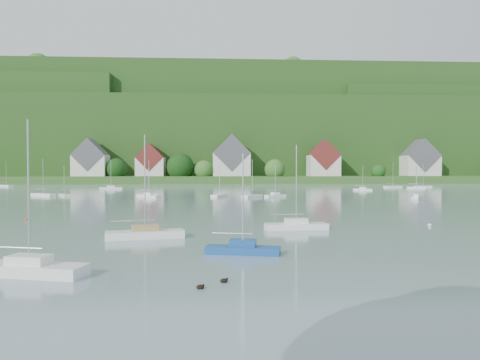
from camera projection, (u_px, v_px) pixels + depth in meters
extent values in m
cube|color=#2D511E|center=(220.00, 179.00, 205.19)|extent=(600.00, 60.00, 3.00)
cube|color=#123A12|center=(219.00, 147.00, 279.61)|extent=(620.00, 160.00, 40.00)
cube|color=#123A12|center=(235.00, 134.00, 274.95)|extent=(240.00, 130.00, 60.00)
sphere|color=#305E22|center=(204.00, 170.00, 188.63)|extent=(8.19, 8.19, 8.19)
sphere|color=#305E22|center=(97.00, 171.00, 188.43)|extent=(6.49, 6.49, 6.49)
sphere|color=#305E22|center=(324.00, 167.00, 199.64)|extent=(12.16, 12.16, 12.16)
sphere|color=#305E22|center=(275.00, 169.00, 186.27)|extent=(8.73, 8.73, 8.73)
sphere|color=black|center=(117.00, 169.00, 188.63)|extent=(9.32, 9.32, 9.32)
sphere|color=#184815|center=(378.00, 171.00, 190.42)|extent=(6.24, 6.24, 6.24)
sphere|color=black|center=(414.00, 170.00, 204.38)|extent=(8.16, 8.16, 8.16)
sphere|color=black|center=(180.00, 167.00, 190.53)|extent=(11.92, 11.92, 11.92)
sphere|color=#184815|center=(76.00, 92.00, 262.52)|extent=(10.29, 10.29, 10.29)
sphere|color=black|center=(99.00, 89.00, 251.65)|extent=(7.18, 7.18, 7.18)
sphere|color=#184815|center=(286.00, 77.00, 260.79)|extent=(12.83, 12.83, 12.83)
sphere|color=#305E22|center=(146.00, 72.00, 243.76)|extent=(8.18, 8.18, 8.18)
sphere|color=#184815|center=(220.00, 84.00, 283.33)|extent=(12.73, 12.73, 12.73)
sphere|color=#184815|center=(366.00, 74.00, 252.65)|extent=(11.50, 11.50, 11.50)
sphere|color=#184815|center=(314.00, 83.00, 281.73)|extent=(14.65, 14.65, 14.65)
sphere|color=#305E22|center=(293.00, 68.00, 237.08)|extent=(11.95, 11.95, 11.95)
sphere|color=#184815|center=(433.00, 73.00, 248.63)|extent=(9.76, 9.76, 9.76)
sphere|color=#305E22|center=(143.00, 83.00, 275.45)|extent=(7.07, 7.07, 7.07)
sphere|color=black|center=(213.00, 73.00, 246.82)|extent=(8.21, 8.21, 8.21)
sphere|color=#305E22|center=(181.00, 80.00, 269.53)|extent=(12.24, 12.24, 12.24)
sphere|color=#305E22|center=(420.00, 75.00, 252.76)|extent=(9.00, 9.00, 9.00)
sphere|color=#305E22|center=(38.00, 66.00, 234.52)|extent=(13.65, 13.65, 13.65)
sphere|color=#184815|center=(387.00, 80.00, 267.01)|extent=(8.03, 8.03, 8.03)
sphere|color=#305E22|center=(386.00, 98.00, 267.64)|extent=(14.97, 14.97, 14.97)
sphere|color=#184815|center=(351.00, 99.00, 263.96)|extent=(9.78, 9.78, 9.78)
sphere|color=#184815|center=(420.00, 99.00, 265.02)|extent=(12.02, 12.02, 12.02)
sphere|color=black|center=(467.00, 94.00, 247.34)|extent=(11.57, 11.57, 11.57)
sphere|color=#184815|center=(453.00, 89.00, 233.25)|extent=(12.65, 12.65, 12.65)
sphere|color=#305E22|center=(391.00, 97.00, 256.47)|extent=(9.48, 9.48, 9.48)
sphere|color=#184815|center=(152.00, 108.00, 264.11)|extent=(12.01, 12.01, 12.01)
sphere|color=black|center=(420.00, 107.00, 262.75)|extent=(15.08, 15.08, 15.08)
sphere|color=#305E22|center=(392.00, 110.00, 277.84)|extent=(15.99, 15.99, 15.99)
sphere|color=black|center=(213.00, 110.00, 276.07)|extent=(15.72, 15.72, 15.72)
sphere|color=#184815|center=(237.00, 111.00, 272.59)|extent=(10.54, 10.54, 10.54)
cube|color=silver|center=(91.00, 166.00, 189.14)|extent=(14.00, 10.00, 9.00)
cube|color=#515158|center=(91.00, 155.00, 189.03)|extent=(14.00, 10.40, 14.00)
cube|color=silver|center=(151.00, 167.00, 192.48)|extent=(12.00, 9.00, 8.00)
cube|color=maroon|center=(151.00, 158.00, 192.38)|extent=(12.00, 9.36, 12.00)
cube|color=silver|center=(231.00, 164.00, 193.32)|extent=(16.00, 11.00, 10.00)
cube|color=#515158|center=(231.00, 153.00, 193.19)|extent=(16.00, 11.44, 16.00)
cube|color=silver|center=(323.00, 166.00, 193.46)|extent=(13.00, 10.00, 9.00)
cube|color=maroon|center=(323.00, 155.00, 193.35)|extent=(13.00, 10.40, 13.00)
cube|color=silver|center=(420.00, 166.00, 199.84)|extent=(15.00, 10.00, 9.00)
cube|color=#515158|center=(420.00, 156.00, 199.73)|extent=(15.00, 10.40, 15.00)
cube|color=white|center=(29.00, 270.00, 24.89)|extent=(6.72, 3.29, 0.65)
cube|color=white|center=(29.00, 260.00, 24.88)|extent=(2.50, 1.77, 0.50)
cylinder|color=silver|center=(28.00, 192.00, 24.79)|extent=(0.10, 0.10, 8.09)
cylinder|color=silver|center=(14.00, 247.00, 25.04)|extent=(3.48, 0.92, 0.08)
cube|color=#1A4B98|center=(243.00, 250.00, 31.27)|extent=(5.41, 2.55, 0.52)
cube|color=#1A4B98|center=(243.00, 243.00, 31.25)|extent=(2.00, 1.39, 0.50)
cylinder|color=silver|center=(243.00, 200.00, 31.18)|extent=(0.10, 0.10, 6.52)
cylinder|color=silver|center=(232.00, 233.00, 31.36)|extent=(2.82, 0.70, 0.08)
cube|color=white|center=(145.00, 235.00, 38.25)|extent=(6.85, 3.17, 0.66)
cube|color=tan|center=(145.00, 228.00, 38.24)|extent=(2.53, 1.74, 0.50)
cylinder|color=silver|center=(145.00, 183.00, 38.14)|extent=(0.10, 0.10, 8.26)
cylinder|color=silver|center=(133.00, 221.00, 37.96)|extent=(3.57, 0.82, 0.08)
cube|color=white|center=(296.00, 226.00, 43.91)|extent=(6.30, 2.24, 0.62)
cube|color=white|center=(296.00, 221.00, 43.90)|extent=(2.26, 1.39, 0.50)
cylinder|color=silver|center=(296.00, 184.00, 43.81)|extent=(0.10, 0.10, 7.72)
cylinder|color=silver|center=(287.00, 214.00, 43.75)|extent=(3.39, 0.37, 0.08)
sphere|color=#D04A0A|center=(25.00, 269.00, 26.48)|extent=(0.39, 0.39, 0.39)
sphere|color=white|center=(430.00, 226.00, 46.29)|extent=(0.41, 0.41, 0.41)
sphere|color=#D04A0A|center=(27.00, 220.00, 51.61)|extent=(0.40, 0.40, 0.40)
ellipsoid|color=black|center=(200.00, 287.00, 22.09)|extent=(0.41, 0.26, 0.26)
sphere|color=black|center=(204.00, 285.00, 22.10)|extent=(0.11, 0.11, 0.11)
ellipsoid|color=black|center=(224.00, 281.00, 23.35)|extent=(0.41, 0.26, 0.26)
sphere|color=black|center=(227.00, 279.00, 23.36)|extent=(0.11, 0.11, 0.11)
cube|color=white|center=(252.00, 196.00, 93.52)|extent=(4.92, 5.72, 0.59)
cylinder|color=silver|center=(252.00, 177.00, 93.42)|extent=(0.10, 0.10, 7.42)
cylinder|color=silver|center=(250.00, 191.00, 92.75)|extent=(2.04, 2.64, 0.08)
cube|color=white|center=(111.00, 188.00, 131.14)|extent=(6.66, 2.86, 0.65)
cube|color=white|center=(111.00, 186.00, 131.12)|extent=(2.44, 1.62, 0.50)
cylinder|color=silver|center=(111.00, 174.00, 131.03)|extent=(0.10, 0.10, 8.06)
cylinder|color=silver|center=(108.00, 184.00, 130.89)|extent=(3.51, 0.67, 0.08)
cube|color=white|center=(393.00, 187.00, 142.71)|extent=(6.37, 3.43, 0.61)
cylinder|color=silver|center=(393.00, 174.00, 142.61)|extent=(0.10, 0.10, 7.67)
cylinder|color=silver|center=(391.00, 183.00, 142.37)|extent=(3.25, 1.06, 0.08)
cube|color=white|center=(416.00, 197.00, 89.82)|extent=(3.64, 4.66, 0.47)
cube|color=white|center=(417.00, 195.00, 89.81)|extent=(1.66, 1.88, 0.50)
cylinder|color=silver|center=(417.00, 182.00, 89.75)|extent=(0.10, 0.10, 5.86)
cylinder|color=silver|center=(416.00, 192.00, 89.18)|extent=(1.46, 2.21, 0.08)
cube|color=white|center=(149.00, 195.00, 100.03)|extent=(4.68, 1.43, 0.46)
cylinder|color=silver|center=(149.00, 181.00, 99.95)|extent=(0.10, 0.10, 5.81)
cylinder|color=silver|center=(146.00, 190.00, 99.98)|extent=(2.56, 0.15, 0.08)
cube|color=white|center=(220.00, 195.00, 96.06)|extent=(3.88, 5.70, 0.56)
cylinder|color=silver|center=(220.00, 178.00, 95.97)|extent=(0.10, 0.10, 6.98)
cylinder|color=silver|center=(218.00, 190.00, 95.27)|extent=(1.44, 2.79, 0.08)
cube|color=white|center=(275.00, 196.00, 95.42)|extent=(5.01, 4.14, 0.51)
cube|color=white|center=(275.00, 193.00, 95.41)|extent=(2.04, 1.86, 0.50)
cylinder|color=silver|center=(275.00, 180.00, 95.34)|extent=(0.10, 0.10, 6.41)
cylinder|color=silver|center=(273.00, 190.00, 94.91)|extent=(2.34, 1.70, 0.08)
cube|color=white|center=(43.00, 195.00, 98.46)|extent=(6.15, 4.55, 0.61)
cylinder|color=silver|center=(43.00, 176.00, 98.36)|extent=(0.10, 0.10, 7.64)
cylinder|color=silver|center=(40.00, 189.00, 98.85)|extent=(2.95, 1.76, 0.08)
cube|color=white|center=(149.00, 196.00, 93.07)|extent=(5.59, 4.95, 0.59)
cube|color=white|center=(149.00, 194.00, 93.05)|extent=(2.32, 2.18, 0.50)
cylinder|color=silver|center=(149.00, 177.00, 92.97)|extent=(0.10, 0.10, 7.32)
cylinder|color=silver|center=(146.00, 190.00, 93.55)|extent=(2.56, 2.08, 0.08)
cube|color=white|center=(423.00, 187.00, 144.90)|extent=(5.89, 2.57, 0.57)
cylinder|color=silver|center=(423.00, 175.00, 144.81)|extent=(0.10, 0.10, 7.12)
cylinder|color=silver|center=(421.00, 183.00, 144.68)|extent=(3.10, 0.63, 0.08)
cube|color=white|center=(363.00, 190.00, 123.92)|extent=(5.37, 3.14, 0.52)
cube|color=white|center=(363.00, 188.00, 123.91)|extent=(2.05, 1.58, 0.50)
cylinder|color=silver|center=(363.00, 177.00, 123.83)|extent=(0.10, 0.10, 6.48)
cylinder|color=silver|center=(360.00, 185.00, 124.12)|extent=(2.71, 1.05, 0.08)
cube|color=white|center=(6.00, 186.00, 150.30)|extent=(5.98, 5.42, 0.63)
cylinder|color=silver|center=(6.00, 173.00, 150.20)|extent=(0.10, 0.10, 7.90)
cylinder|color=silver|center=(5.00, 182.00, 150.84)|extent=(2.71, 2.30, 0.08)
cube|color=white|center=(64.00, 195.00, 98.10)|extent=(3.89, 4.88, 0.49)
cylinder|color=silver|center=(64.00, 180.00, 98.02)|extent=(0.10, 0.10, 6.17)
cylinder|color=silver|center=(63.00, 190.00, 98.66)|extent=(1.57, 2.30, 0.08)
cube|color=white|center=(416.00, 188.00, 136.89)|extent=(5.50, 3.84, 0.54)
cylinder|color=silver|center=(416.00, 176.00, 136.80)|extent=(0.10, 0.10, 6.76)
cylinder|color=silver|center=(413.00, 184.00, 137.20)|extent=(2.68, 1.44, 0.08)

